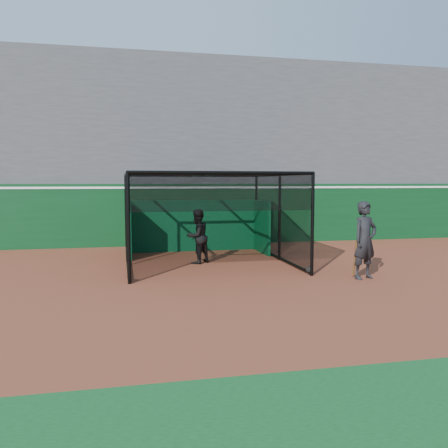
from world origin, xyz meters
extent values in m
plane|color=brown|center=(0.00, 0.00, 0.00)|extent=(120.00, 120.00, 0.00)
cube|color=#0A3A18|center=(0.00, 8.50, 1.25)|extent=(50.00, 0.45, 2.50)
cube|color=white|center=(0.00, 8.50, 2.35)|extent=(50.00, 0.50, 0.08)
cube|color=#4C4C4F|center=(0.00, 12.38, 3.88)|extent=(50.00, 7.85, 7.75)
cube|color=#4C4C4F|center=(0.00, 15.80, 8.35)|extent=(50.00, 0.30, 1.20)
cube|color=#074623|center=(0.35, 6.54, 0.95)|extent=(4.80, 0.10, 1.90)
cylinder|color=black|center=(-2.11, 1.37, 0.11)|extent=(0.08, 0.22, 0.22)
cylinder|color=black|center=(2.81, 1.37, 0.11)|extent=(0.08, 0.22, 0.22)
cylinder|color=black|center=(-2.11, 6.46, 0.11)|extent=(0.08, 0.22, 0.22)
cylinder|color=black|center=(2.81, 6.46, 0.11)|extent=(0.08, 0.22, 0.22)
imported|color=black|center=(0.05, 3.82, 0.86)|extent=(1.06, 1.02, 1.72)
imported|color=black|center=(4.02, 0.51, 1.03)|extent=(0.86, 0.69, 2.06)
cylinder|color=#593819|center=(3.77, 0.56, 0.55)|extent=(0.16, 0.38, 1.01)
camera|label=1|loc=(-2.29, -10.87, 2.56)|focal=38.00mm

